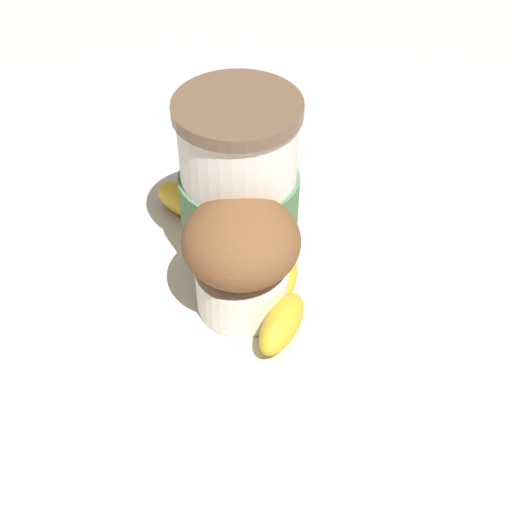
{
  "coord_description": "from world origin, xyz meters",
  "views": [
    {
      "loc": [
        0.32,
        -0.18,
        0.41
      ],
      "look_at": [
        0.0,
        0.0,
        0.05
      ],
      "focal_mm": 50.0,
      "sensor_mm": 36.0,
      "label": 1
    }
  ],
  "objects_px": {
    "coffee_cup": "(239,186)",
    "muffin": "(241,255)",
    "banana": "(247,250)",
    "sugar_packet": "(61,435)"
  },
  "relations": [
    {
      "from": "muffin",
      "to": "banana",
      "type": "bearing_deg",
      "value": 145.8
    },
    {
      "from": "sugar_packet",
      "to": "banana",
      "type": "bearing_deg",
      "value": 113.55
    },
    {
      "from": "coffee_cup",
      "to": "muffin",
      "type": "bearing_deg",
      "value": -27.26
    },
    {
      "from": "coffee_cup",
      "to": "muffin",
      "type": "xyz_separation_m",
      "value": [
        0.05,
        -0.03,
        -0.02
      ]
    },
    {
      "from": "coffee_cup",
      "to": "banana",
      "type": "bearing_deg",
      "value": -7.8
    },
    {
      "from": "banana",
      "to": "coffee_cup",
      "type": "bearing_deg",
      "value": 172.2
    },
    {
      "from": "muffin",
      "to": "sugar_packet",
      "type": "relative_size",
      "value": 1.89
    },
    {
      "from": "banana",
      "to": "sugar_packet",
      "type": "xyz_separation_m",
      "value": [
        0.08,
        -0.18,
        -0.01
      ]
    },
    {
      "from": "muffin",
      "to": "sugar_packet",
      "type": "height_order",
      "value": "muffin"
    },
    {
      "from": "coffee_cup",
      "to": "sugar_packet",
      "type": "relative_size",
      "value": 2.85
    }
  ]
}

